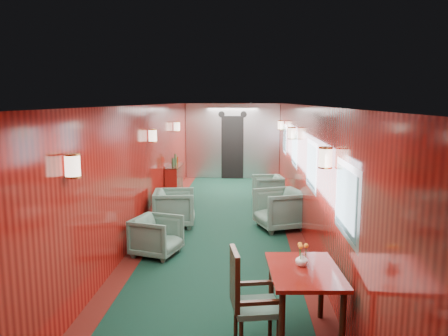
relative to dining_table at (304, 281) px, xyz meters
name	(u,v)px	position (x,y,z in m)	size (l,w,h in m)	color
room	(222,147)	(-1.05, 3.68, 0.99)	(12.00, 12.10, 2.40)	black
bulkhead	(233,141)	(-1.05, 9.59, 0.54)	(2.98, 0.17, 2.39)	silver
windows_right	(302,156)	(0.44, 3.93, 0.81)	(0.02, 8.60, 0.80)	silver
wall_sconces	(224,136)	(-1.05, 4.24, 1.15)	(2.97, 7.97, 0.25)	beige
dining_table	(304,281)	(0.00, 0.00, 0.00)	(0.77, 1.06, 0.77)	maroon
side_chair	(247,296)	(-0.59, -0.23, -0.08)	(0.53, 0.55, 1.04)	#1C4139
credenza	(174,183)	(-2.39, 6.26, -0.19)	(0.31, 1.00, 1.17)	maroon
flower_vase	(302,259)	(-0.02, 0.09, 0.19)	(0.13, 0.13, 0.14)	white
armchair_left_near	(157,236)	(-2.04, 2.41, -0.33)	(0.68, 0.70, 0.64)	#1C4139
armchair_left_far	(175,208)	(-2.03, 4.08, -0.28)	(0.78, 0.80, 0.73)	#1C4139
armchair_right_near	(280,209)	(0.05, 3.99, -0.26)	(0.83, 0.85, 0.78)	#1C4139
armchair_right_far	(268,188)	(-0.07, 6.34, -0.32)	(0.69, 0.71, 0.65)	#1C4139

